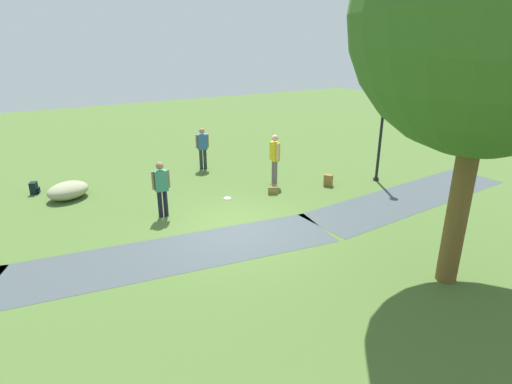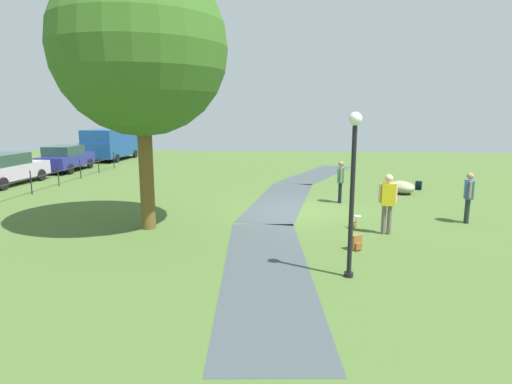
% 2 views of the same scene
% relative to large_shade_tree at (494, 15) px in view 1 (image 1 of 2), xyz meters
% --- Properties ---
extents(ground_plane, '(48.00, 48.00, 0.00)m').
position_rel_large_shade_tree_xyz_m(ground_plane, '(2.76, -4.59, -5.33)').
color(ground_plane, '#48642D').
extents(footpath_segment_near, '(8.14, 2.62, 0.01)m').
position_rel_large_shade_tree_xyz_m(footpath_segment_near, '(-3.25, -3.83, -5.33)').
color(footpath_segment_near, '#3E474B').
rests_on(footpath_segment_near, ground).
extents(footpath_segment_mid, '(8.18, 2.93, 0.01)m').
position_rel_large_shade_tree_xyz_m(footpath_segment_mid, '(4.70, -3.99, -5.33)').
color(footpath_segment_mid, '#3E474B').
rests_on(footpath_segment_mid, ground).
extents(large_shade_tree, '(5.04, 5.04, 7.87)m').
position_rel_large_shade_tree_xyz_m(large_shade_tree, '(0.00, 0.00, 0.00)').
color(large_shade_tree, brown).
rests_on(large_shade_tree, ground).
extents(lamp_post, '(0.28, 0.28, 3.54)m').
position_rel_large_shade_tree_xyz_m(lamp_post, '(-3.49, -5.64, -3.14)').
color(lamp_post, black).
rests_on(lamp_post, ground).
extents(lawn_boulder, '(1.64, 1.50, 0.54)m').
position_rel_large_shade_tree_xyz_m(lawn_boulder, '(6.54, -9.24, -5.06)').
color(lawn_boulder, '#979973').
rests_on(lawn_boulder, ground).
extents(woman_with_handbag, '(0.28, 0.52, 1.78)m').
position_rel_large_shade_tree_xyz_m(woman_with_handbag, '(-0.05, -7.17, -4.29)').
color(woman_with_handbag, '#655A59').
rests_on(woman_with_handbag, ground).
extents(man_near_boulder, '(0.52, 0.26, 1.66)m').
position_rel_large_shade_tree_xyz_m(man_near_boulder, '(4.30, -6.32, -4.37)').
color(man_near_boulder, black).
rests_on(man_near_boulder, ground).
extents(passerby_on_path, '(0.51, 0.32, 1.64)m').
position_rel_large_shade_tree_xyz_m(passerby_on_path, '(1.47, -10.06, -4.38)').
color(passerby_on_path, '#232E2B').
rests_on(passerby_on_path, ground).
extents(handbag_on_grass, '(0.37, 0.37, 0.31)m').
position_rel_large_shade_tree_xyz_m(handbag_on_grass, '(0.54, -6.32, -5.19)').
color(handbag_on_grass, olive).
rests_on(handbag_on_grass, ground).
extents(backpack_by_boulder, '(0.32, 0.33, 0.40)m').
position_rel_large_shade_tree_xyz_m(backpack_by_boulder, '(7.48, -10.27, -5.14)').
color(backpack_by_boulder, black).
rests_on(backpack_by_boulder, ground).
extents(spare_backpack_on_lawn, '(0.35, 0.34, 0.40)m').
position_rel_large_shade_tree_xyz_m(spare_backpack_on_lawn, '(-1.60, -6.06, -5.14)').
color(spare_backpack_on_lawn, brown).
rests_on(spare_backpack_on_lawn, ground).
extents(frisbee_on_grass, '(0.24, 0.24, 0.02)m').
position_rel_large_shade_tree_xyz_m(frisbee_on_grass, '(2.05, -6.68, -5.32)').
color(frisbee_on_grass, white).
rests_on(frisbee_on_grass, ground).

